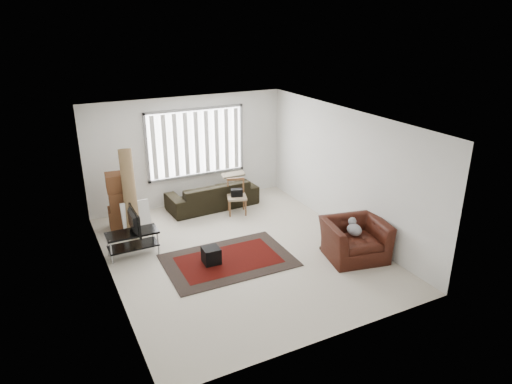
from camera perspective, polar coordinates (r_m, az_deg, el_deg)
room at (r=9.08m, az=-3.28°, el=3.78°), size 6.00×6.02×2.71m
persian_rug at (r=9.01m, az=-3.45°, el=-8.51°), size 2.47×1.66×0.02m
tv_stand at (r=9.37m, az=-15.18°, el=-5.63°), size 1.00×0.45×0.50m
tv at (r=9.21m, az=-15.40°, el=-3.55°), size 0.11×0.81×0.47m
subwoofer at (r=8.86m, az=-5.62°, el=-7.88°), size 0.33×0.33×0.32m
moving_boxes at (r=10.52m, az=-16.67°, el=-1.36°), size 0.57×0.53×1.28m
white_flatpack at (r=10.20m, az=-14.72°, el=-3.22°), size 0.61×0.28×0.76m
rolled_rug at (r=10.12m, az=-15.53°, el=-0.08°), size 0.41×0.90×1.87m
sofa at (r=11.34m, az=-5.49°, el=0.17°), size 2.27×1.08×0.85m
side_chair at (r=10.92m, az=-2.43°, el=-0.39°), size 0.56×0.56×0.83m
armchair at (r=9.15m, az=12.28°, el=-5.49°), size 1.35×1.24×0.87m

